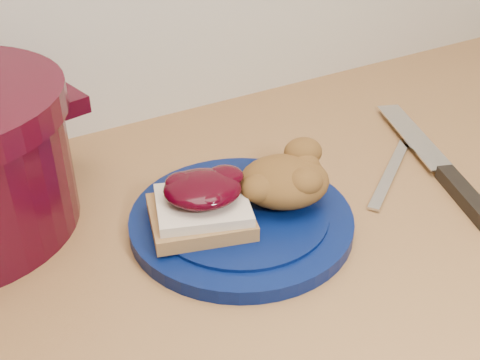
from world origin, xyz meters
TOP-DOWN VIEW (x-y plane):
  - plate at (-0.02, 1.49)m, footprint 0.33×0.33m
  - sandwich at (-0.07, 1.50)m, footprint 0.13×0.12m
  - stuffing_mound at (0.03, 1.49)m, footprint 0.13×0.12m
  - chef_knife at (0.26, 1.43)m, footprint 0.14×0.30m
  - butter_knife at (0.21, 1.49)m, footprint 0.16×0.12m

SIDE VIEW (x-z plane):
  - butter_knife at x=0.21m, z-range 0.90..0.91m
  - plate at x=-0.02m, z-range 0.90..0.92m
  - chef_knife at x=0.26m, z-range 0.90..0.92m
  - sandwich at x=-0.07m, z-range 0.92..0.97m
  - stuffing_mound at x=0.03m, z-range 0.92..0.97m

